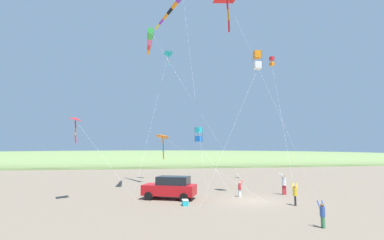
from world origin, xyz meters
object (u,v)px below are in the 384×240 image
(person_adult_flyer, at_px, (284,183))
(person_bystander_far, at_px, (295,193))
(cooler_box, at_px, (185,203))
(person_child_grey_jacket, at_px, (240,188))
(kite_delta_blue_topmost, at_px, (163,137))
(kite_delta_yellow_midlevel, at_px, (169,54))
(kite_windsock_long_streamer_left, at_px, (150,40))
(kite_delta_green_low_center, at_px, (76,120))
(person_child_green_jacket, at_px, (322,213))
(kite_box_red_high_left, at_px, (199,134))
(kite_box_white_trailing, at_px, (272,61))
(parked_car, at_px, (171,187))
(kite_box_orange_high_right, at_px, (257,60))
(kite_windsock_checkered_midright, at_px, (172,9))

(person_adult_flyer, height_order, person_bystander_far, person_adult_flyer)
(cooler_box, xyz_separation_m, person_bystander_far, (1.46, 7.87, 0.66))
(cooler_box, bearing_deg, person_child_grey_jacket, 118.51)
(cooler_box, xyz_separation_m, kite_delta_blue_topmost, (-7.85, -1.05, 5.16))
(kite_delta_yellow_midlevel, bearing_deg, person_bystander_far, 23.94)
(kite_windsock_long_streamer_left, height_order, kite_delta_green_low_center, kite_windsock_long_streamer_left)
(person_child_grey_jacket, bearing_deg, person_adult_flyer, 95.59)
(kite_delta_yellow_midlevel, height_order, kite_windsock_long_streamer_left, kite_delta_yellow_midlevel)
(person_bystander_far, relative_size, kite_delta_yellow_midlevel, 0.09)
(person_child_green_jacket, relative_size, kite_box_red_high_left, 0.13)
(kite_box_white_trailing, xyz_separation_m, kite_delta_green_low_center, (10.45, -22.75, -9.77))
(parked_car, distance_m, person_adult_flyer, 10.40)
(kite_delta_blue_topmost, relative_size, kite_box_red_high_left, 0.85)
(person_child_grey_jacket, height_order, kite_box_orange_high_right, kite_box_orange_high_right)
(kite_delta_blue_topmost, relative_size, kite_box_orange_high_right, 0.68)
(person_child_green_jacket, relative_size, kite_box_orange_high_right, 0.10)
(parked_car, relative_size, kite_delta_blue_topmost, 0.52)
(person_child_grey_jacket, bearing_deg, kite_box_white_trailing, 140.16)
(kite_windsock_checkered_midright, bearing_deg, parked_car, -6.05)
(kite_delta_yellow_midlevel, distance_m, kite_delta_green_low_center, 18.69)
(kite_delta_blue_topmost, bearing_deg, kite_box_red_high_left, 131.63)
(person_child_green_jacket, bearing_deg, person_child_grey_jacket, -175.42)
(cooler_box, height_order, person_adult_flyer, person_adult_flyer)
(kite_windsock_long_streamer_left, bearing_deg, kite_box_white_trailing, 107.63)
(kite_windsock_checkered_midright, height_order, kite_windsock_long_streamer_left, kite_windsock_checkered_midright)
(cooler_box, distance_m, kite_delta_blue_topmost, 9.45)
(cooler_box, height_order, person_child_green_jacket, person_child_green_jacket)
(kite_delta_yellow_midlevel, height_order, kite_windsock_checkered_midright, kite_windsock_checkered_midright)
(person_bystander_far, bearing_deg, person_child_green_jacket, -18.21)
(kite_box_orange_high_right, bearing_deg, kite_box_white_trailing, 146.74)
(person_bystander_far, xyz_separation_m, kite_box_white_trailing, (-15.11, 6.39, 15.35))
(person_child_grey_jacket, bearing_deg, parked_car, -90.36)
(cooler_box, xyz_separation_m, kite_box_white_trailing, (-13.65, 14.26, 16.00))
(kite_delta_yellow_midlevel, relative_size, kite_windsock_long_streamer_left, 1.09)
(kite_windsock_long_streamer_left, bearing_deg, parked_car, 18.24)
(kite_delta_blue_topmost, height_order, kite_box_orange_high_right, kite_box_orange_high_right)
(person_child_green_jacket, height_order, person_child_grey_jacket, person_child_grey_jacket)
(kite_delta_yellow_midlevel, bearing_deg, kite_delta_green_low_center, -34.46)
(cooler_box, height_order, kite_delta_blue_topmost, kite_delta_blue_topmost)
(cooler_box, height_order, kite_delta_green_low_center, kite_delta_green_low_center)
(kite_windsock_checkered_midright, relative_size, kite_box_white_trailing, 1.28)
(person_adult_flyer, distance_m, kite_box_white_trailing, 18.95)
(person_bystander_far, height_order, kite_box_white_trailing, kite_box_white_trailing)
(person_child_grey_jacket, relative_size, kite_delta_blue_topmost, 0.16)
(kite_windsock_checkered_midright, xyz_separation_m, kite_windsock_long_streamer_left, (2.56, -2.64, -5.20))
(person_child_grey_jacket, distance_m, kite_box_white_trailing, 20.89)
(person_bystander_far, bearing_deg, parked_car, -116.69)
(parked_car, distance_m, kite_windsock_checkered_midright, 21.58)
(kite_delta_green_low_center, bearing_deg, kite_box_orange_high_right, 89.10)
(parked_car, xyz_separation_m, kite_windsock_checkered_midright, (-7.99, 0.85, 20.03))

